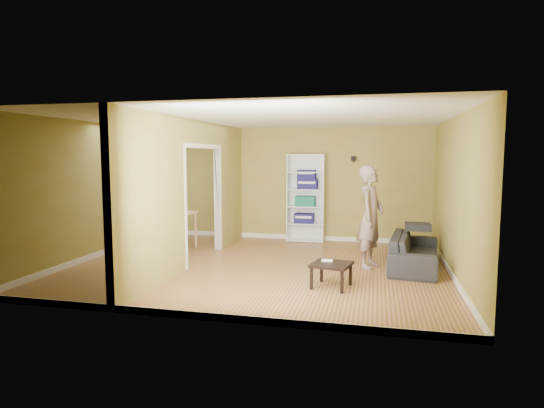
{
  "coord_description": "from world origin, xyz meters",
  "views": [
    {
      "loc": [
        2.03,
        -7.69,
        1.97
      ],
      "look_at": [
        0.2,
        0.2,
        1.1
      ],
      "focal_mm": 30.0,
      "sensor_mm": 36.0,
      "label": 1
    }
  ],
  "objects_px": {
    "bookshelf": "(306,198)",
    "dining_table": "(162,216)",
    "sofa": "(415,246)",
    "chair_left": "(131,224)",
    "chair_near": "(150,232)",
    "coffee_table": "(331,267)",
    "chair_far": "(175,221)",
    "person": "(371,208)"
  },
  "relations": [
    {
      "from": "sofa",
      "to": "chair_left",
      "type": "relative_size",
      "value": 2.0
    },
    {
      "from": "person",
      "to": "chair_far",
      "type": "height_order",
      "value": "person"
    },
    {
      "from": "bookshelf",
      "to": "dining_table",
      "type": "height_order",
      "value": "bookshelf"
    },
    {
      "from": "person",
      "to": "dining_table",
      "type": "distance_m",
      "value": 4.35
    },
    {
      "from": "coffee_table",
      "to": "chair_far",
      "type": "bearing_deg",
      "value": 144.83
    },
    {
      "from": "coffee_table",
      "to": "chair_far",
      "type": "height_order",
      "value": "chair_far"
    },
    {
      "from": "chair_near",
      "to": "dining_table",
      "type": "bearing_deg",
      "value": 75.53
    },
    {
      "from": "dining_table",
      "to": "chair_left",
      "type": "bearing_deg",
      "value": 176.01
    },
    {
      "from": "dining_table",
      "to": "chair_left",
      "type": "height_order",
      "value": "chair_left"
    },
    {
      "from": "dining_table",
      "to": "chair_near",
      "type": "height_order",
      "value": "chair_near"
    },
    {
      "from": "person",
      "to": "chair_left",
      "type": "distance_m",
      "value": 5.14
    },
    {
      "from": "sofa",
      "to": "chair_far",
      "type": "height_order",
      "value": "chair_far"
    },
    {
      "from": "sofa",
      "to": "chair_near",
      "type": "distance_m",
      "value": 5.01
    },
    {
      "from": "bookshelf",
      "to": "coffee_table",
      "type": "distance_m",
      "value": 3.81
    },
    {
      "from": "sofa",
      "to": "bookshelf",
      "type": "xyz_separation_m",
      "value": [
        -2.25,
        2.06,
        0.62
      ]
    },
    {
      "from": "person",
      "to": "dining_table",
      "type": "bearing_deg",
      "value": 97.79
    },
    {
      "from": "sofa",
      "to": "chair_far",
      "type": "relative_size",
      "value": 1.94
    },
    {
      "from": "chair_near",
      "to": "chair_left",
      "type": "bearing_deg",
      "value": 120.15
    },
    {
      "from": "bookshelf",
      "to": "coffee_table",
      "type": "relative_size",
      "value": 3.61
    },
    {
      "from": "dining_table",
      "to": "person",
      "type": "bearing_deg",
      "value": -8.46
    },
    {
      "from": "bookshelf",
      "to": "dining_table",
      "type": "bearing_deg",
      "value": -150.38
    },
    {
      "from": "coffee_table",
      "to": "dining_table",
      "type": "relative_size",
      "value": 0.44
    },
    {
      "from": "person",
      "to": "coffee_table",
      "type": "height_order",
      "value": "person"
    },
    {
      "from": "sofa",
      "to": "coffee_table",
      "type": "xyz_separation_m",
      "value": [
        -1.3,
        -1.56,
        -0.07
      ]
    },
    {
      "from": "bookshelf",
      "to": "chair_far",
      "type": "distance_m",
      "value": 3.02
    },
    {
      "from": "coffee_table",
      "to": "chair_far",
      "type": "xyz_separation_m",
      "value": [
        -3.76,
        2.65,
        0.2
      ]
    },
    {
      "from": "chair_near",
      "to": "sofa",
      "type": "bearing_deg",
      "value": -16.82
    },
    {
      "from": "dining_table",
      "to": "chair_left",
      "type": "distance_m",
      "value": 0.8
    },
    {
      "from": "chair_left",
      "to": "chair_near",
      "type": "bearing_deg",
      "value": 61.73
    },
    {
      "from": "coffee_table",
      "to": "chair_far",
      "type": "relative_size",
      "value": 0.54
    },
    {
      "from": "person",
      "to": "dining_table",
      "type": "relative_size",
      "value": 1.68
    },
    {
      "from": "chair_left",
      "to": "chair_near",
      "type": "xyz_separation_m",
      "value": [
        0.83,
        -0.71,
        -0.02
      ]
    },
    {
      "from": "sofa",
      "to": "dining_table",
      "type": "bearing_deg",
      "value": 91.09
    },
    {
      "from": "sofa",
      "to": "chair_far",
      "type": "xyz_separation_m",
      "value": [
        -5.07,
        1.09,
        0.13
      ]
    },
    {
      "from": "person",
      "to": "chair_left",
      "type": "xyz_separation_m",
      "value": [
        -5.06,
        0.69,
        -0.56
      ]
    },
    {
      "from": "sofa",
      "to": "bookshelf",
      "type": "relative_size",
      "value": 1.0
    },
    {
      "from": "bookshelf",
      "to": "chair_near",
      "type": "xyz_separation_m",
      "value": [
        -2.76,
        -2.26,
        -0.53
      ]
    },
    {
      "from": "chair_far",
      "to": "bookshelf",
      "type": "bearing_deg",
      "value": -141.44
    },
    {
      "from": "chair_left",
      "to": "chair_near",
      "type": "height_order",
      "value": "chair_left"
    },
    {
      "from": "person",
      "to": "coffee_table",
      "type": "bearing_deg",
      "value": 175.16
    },
    {
      "from": "sofa",
      "to": "dining_table",
      "type": "relative_size",
      "value": 1.58
    },
    {
      "from": "sofa",
      "to": "chair_far",
      "type": "distance_m",
      "value": 5.19
    }
  ]
}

